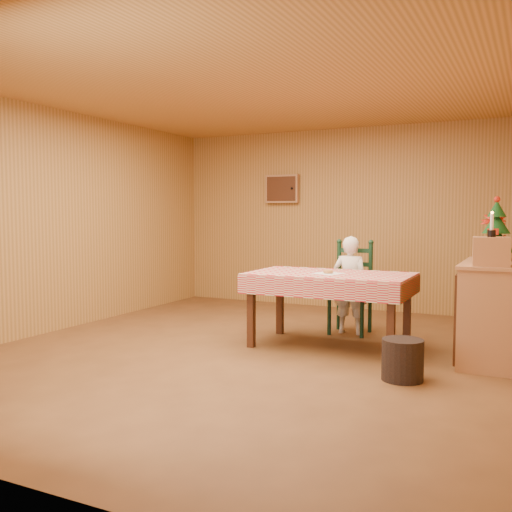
{
  "coord_description": "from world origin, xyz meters",
  "views": [
    {
      "loc": [
        2.54,
        -5.0,
        1.39
      ],
      "look_at": [
        0.0,
        0.2,
        0.95
      ],
      "focal_mm": 40.0,
      "sensor_mm": 36.0,
      "label": 1
    }
  ],
  "objects_px": {
    "crate": "(491,251)",
    "seated_child": "(350,285)",
    "christmas_tree": "(496,231)",
    "storage_bin": "(403,360)",
    "ladder_chair": "(352,290)",
    "dining_table": "(330,281)",
    "shelf_unit": "(491,311)"
  },
  "relations": [
    {
      "from": "crate",
      "to": "seated_child",
      "type": "bearing_deg",
      "value": 148.35
    },
    {
      "from": "christmas_tree",
      "to": "storage_bin",
      "type": "relative_size",
      "value": 1.8
    },
    {
      "from": "ladder_chair",
      "to": "crate",
      "type": "distance_m",
      "value": 1.93
    },
    {
      "from": "dining_table",
      "to": "seated_child",
      "type": "bearing_deg",
      "value": 90.0
    },
    {
      "from": "christmas_tree",
      "to": "ladder_chair",
      "type": "bearing_deg",
      "value": 166.9
    },
    {
      "from": "dining_table",
      "to": "ladder_chair",
      "type": "bearing_deg",
      "value": 90.0
    },
    {
      "from": "dining_table",
      "to": "shelf_unit",
      "type": "height_order",
      "value": "shelf_unit"
    },
    {
      "from": "ladder_chair",
      "to": "shelf_unit",
      "type": "relative_size",
      "value": 0.87
    },
    {
      "from": "crate",
      "to": "dining_table",
      "type": "bearing_deg",
      "value": 171.81
    },
    {
      "from": "seated_child",
      "to": "christmas_tree",
      "type": "bearing_deg",
      "value": 168.91
    },
    {
      "from": "dining_table",
      "to": "storage_bin",
      "type": "xyz_separation_m",
      "value": [
        0.93,
        -0.86,
        -0.52
      ]
    },
    {
      "from": "seated_child",
      "to": "storage_bin",
      "type": "bearing_deg",
      "value": 120.36
    },
    {
      "from": "storage_bin",
      "to": "shelf_unit",
      "type": "bearing_deg",
      "value": 59.67
    },
    {
      "from": "christmas_tree",
      "to": "shelf_unit",
      "type": "bearing_deg",
      "value": -91.98
    },
    {
      "from": "storage_bin",
      "to": "christmas_tree",
      "type": "bearing_deg",
      "value": 64.45
    },
    {
      "from": "dining_table",
      "to": "storage_bin",
      "type": "relative_size",
      "value": 4.81
    },
    {
      "from": "christmas_tree",
      "to": "crate",
      "type": "bearing_deg",
      "value": -90.0
    },
    {
      "from": "seated_child",
      "to": "shelf_unit",
      "type": "distance_m",
      "value": 1.64
    },
    {
      "from": "ladder_chair",
      "to": "dining_table",
      "type": "bearing_deg",
      "value": -90.0
    },
    {
      "from": "dining_table",
      "to": "shelf_unit",
      "type": "distance_m",
      "value": 1.56
    },
    {
      "from": "dining_table",
      "to": "seated_child",
      "type": "relative_size",
      "value": 1.47
    },
    {
      "from": "storage_bin",
      "to": "crate",
      "type": "bearing_deg",
      "value": 45.98
    },
    {
      "from": "dining_table",
      "to": "seated_child",
      "type": "xyz_separation_m",
      "value": [
        -0.0,
        0.73,
        -0.13
      ]
    },
    {
      "from": "shelf_unit",
      "to": "storage_bin",
      "type": "distance_m",
      "value": 1.24
    },
    {
      "from": "ladder_chair",
      "to": "crate",
      "type": "height_order",
      "value": "crate"
    },
    {
      "from": "seated_child",
      "to": "storage_bin",
      "type": "xyz_separation_m",
      "value": [
        0.93,
        -1.59,
        -0.39
      ]
    },
    {
      "from": "ladder_chair",
      "to": "christmas_tree",
      "type": "distance_m",
      "value": 1.74
    },
    {
      "from": "crate",
      "to": "storage_bin",
      "type": "bearing_deg",
      "value": -134.02
    },
    {
      "from": "seated_child",
      "to": "christmas_tree",
      "type": "xyz_separation_m",
      "value": [
        1.55,
        -0.3,
        0.65
      ]
    },
    {
      "from": "ladder_chair",
      "to": "christmas_tree",
      "type": "xyz_separation_m",
      "value": [
        1.55,
        -0.36,
        0.71
      ]
    },
    {
      "from": "seated_child",
      "to": "storage_bin",
      "type": "distance_m",
      "value": 1.88
    },
    {
      "from": "dining_table",
      "to": "crate",
      "type": "distance_m",
      "value": 1.6
    }
  ]
}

